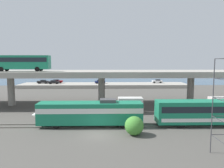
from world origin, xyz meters
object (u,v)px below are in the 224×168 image
(train_locomotive, at_px, (85,112))
(parked_car_2, at_px, (157,81))
(train_coach_lead, at_px, (222,111))
(parked_car_3, at_px, (43,82))
(service_truck_west, at_px, (126,105))
(parked_car_4, at_px, (57,81))
(transit_bus_on_overpass, at_px, (21,62))
(parked_car_1, at_px, (100,82))
(parked_car_0, at_px, (54,82))
(service_truck_east, at_px, (217,104))

(train_locomotive, height_order, parked_car_2, train_locomotive)
(train_coach_lead, bearing_deg, parked_car_3, -50.19)
(train_locomotive, xyz_separation_m, train_coach_lead, (21.17, -0.00, -0.02))
(service_truck_west, bearing_deg, parked_car_4, -62.28)
(transit_bus_on_overpass, xyz_separation_m, parked_car_3, (-7.04, 37.76, -7.82))
(parked_car_1, bearing_deg, train_coach_lead, -67.96)
(parked_car_0, relative_size, parked_car_1, 1.00)
(parked_car_2, xyz_separation_m, parked_car_3, (-45.57, -1.13, 0.00))
(transit_bus_on_overpass, bearing_deg, train_locomotive, -43.21)
(parked_car_1, bearing_deg, train_locomotive, -90.52)
(train_coach_lead, xyz_separation_m, parked_car_1, (-20.71, 51.15, -0.16))
(train_locomotive, relative_size, parked_car_4, 3.74)
(parked_car_3, bearing_deg, transit_bus_on_overpass, 100.57)
(parked_car_2, height_order, parked_car_4, same)
(parked_car_1, bearing_deg, service_truck_west, -81.54)
(parked_car_3, relative_size, parked_car_4, 0.94)
(service_truck_west, bearing_deg, parked_car_0, -60.15)
(transit_bus_on_overpass, xyz_separation_m, parked_car_4, (-2.04, 39.38, -7.82))
(service_truck_east, relative_size, parked_car_3, 1.61)
(train_locomotive, distance_m, parked_car_2, 57.96)
(service_truck_west, bearing_deg, transit_bus_on_overpass, -15.61)
(transit_bus_on_overpass, relative_size, parked_car_4, 2.66)
(train_locomotive, relative_size, service_truck_west, 2.48)
(parked_car_4, bearing_deg, train_coach_lead, -54.46)
(train_locomotive, xyz_separation_m, parked_car_3, (-22.03, 51.83, -0.18))
(train_coach_lead, xyz_separation_m, service_truck_west, (-14.29, 7.97, -0.53))
(train_coach_lead, height_order, parked_car_3, train_coach_lead)
(parked_car_2, bearing_deg, parked_car_0, 3.84)
(train_coach_lead, xyz_separation_m, service_truck_east, (3.44, 7.97, -0.53))
(service_truck_west, bearing_deg, parked_car_3, -56.61)
(train_locomotive, relative_size, transit_bus_on_overpass, 1.41)
(service_truck_east, relative_size, parked_car_4, 1.51)
(train_locomotive, distance_m, train_coach_lead, 21.17)
(train_locomotive, distance_m, transit_bus_on_overpass, 21.94)
(train_coach_lead, height_order, transit_bus_on_overpass, transit_bus_on_overpass)
(train_locomotive, height_order, parked_car_0, train_locomotive)
(train_coach_lead, height_order, parked_car_0, train_coach_lead)
(train_locomotive, bearing_deg, parked_car_4, -72.34)
(service_truck_west, bearing_deg, parked_car_2, -110.31)
(train_coach_lead, height_order, service_truck_east, train_coach_lead)
(train_coach_lead, bearing_deg, train_locomotive, 0.00)
(transit_bus_on_overpass, relative_size, parked_car_1, 2.97)
(transit_bus_on_overpass, bearing_deg, parked_car_2, 45.27)
(parked_car_3, bearing_deg, train_locomotive, 113.03)
(parked_car_1, distance_m, parked_car_3, 22.50)
(service_truck_west, height_order, parked_car_0, service_truck_west)
(parked_car_4, bearing_deg, parked_car_3, -162.05)
(train_coach_lead, xyz_separation_m, parked_car_0, (-38.53, 50.21, -0.16))
(train_coach_lead, bearing_deg, service_truck_east, -113.37)
(transit_bus_on_overpass, relative_size, service_truck_west, 1.76)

